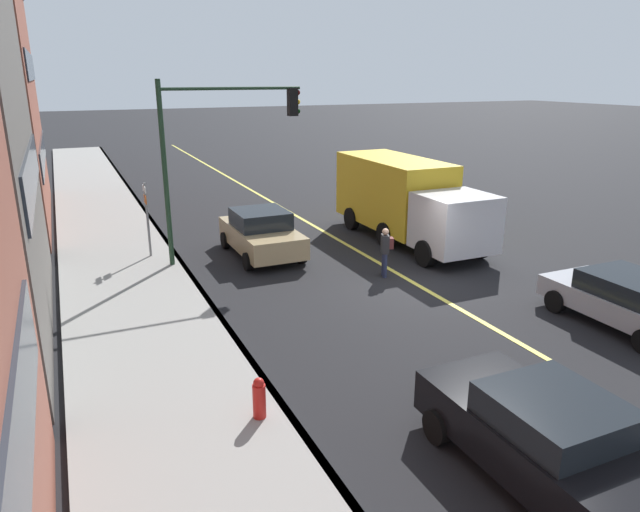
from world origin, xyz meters
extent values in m
plane|color=black|center=(0.00, 0.00, 0.00)|extent=(200.00, 200.00, 0.00)
cube|color=gray|center=(0.00, 7.99, 0.07)|extent=(80.00, 3.83, 0.15)
cube|color=slate|center=(0.00, 6.16, 0.07)|extent=(80.00, 0.16, 0.15)
cube|color=#D8CC4C|center=(0.00, 0.00, 0.01)|extent=(80.00, 0.16, 0.01)
cube|color=#262D38|center=(1.70, 10.08, 3.86)|extent=(8.42, 0.06, 1.10)
cube|color=#262D38|center=(14.24, 10.08, 2.86)|extent=(10.15, 0.06, 1.10)
cube|color=#262D38|center=(14.24, 10.08, 6.42)|extent=(10.15, 0.06, 1.10)
cube|color=tan|center=(4.95, 3.32, 0.66)|extent=(4.19, 1.92, 0.73)
cube|color=black|center=(5.00, 3.32, 1.32)|extent=(1.91, 1.76, 0.59)
cylinder|color=black|center=(6.33, 4.26, 0.30)|extent=(0.60, 0.22, 0.60)
cylinder|color=black|center=(6.33, 2.38, 0.30)|extent=(0.60, 0.22, 0.60)
cylinder|color=black|center=(3.56, 4.26, 0.30)|extent=(0.60, 0.22, 0.60)
cylinder|color=black|center=(3.56, 2.38, 0.30)|extent=(0.60, 0.22, 0.60)
cube|color=black|center=(-7.97, 3.13, 0.67)|extent=(4.14, 1.89, 0.74)
cube|color=black|center=(-8.19, 3.13, 1.27)|extent=(1.88, 1.74, 0.48)
cylinder|color=black|center=(-6.60, 4.05, 0.30)|extent=(0.60, 0.22, 0.60)
cylinder|color=black|center=(-6.60, 2.21, 0.30)|extent=(0.60, 0.22, 0.60)
cube|color=#A8AAB2|center=(-4.47, -3.15, 0.58)|extent=(4.07, 1.90, 0.55)
cube|color=black|center=(-4.54, -3.15, 1.10)|extent=(2.07, 1.75, 0.50)
cylinder|color=black|center=(-3.13, -4.08, 0.30)|extent=(0.60, 0.22, 0.60)
cylinder|color=black|center=(-3.13, -2.22, 0.30)|extent=(0.60, 0.22, 0.60)
cube|color=silver|center=(1.53, -2.33, 1.39)|extent=(2.17, 2.33, 1.88)
cube|color=gold|center=(5.48, -2.33, 1.74)|extent=(5.43, 2.33, 2.57)
cylinder|color=black|center=(1.53, -3.44, 0.45)|extent=(0.90, 0.28, 0.90)
cylinder|color=black|center=(1.53, -1.22, 0.45)|extent=(0.90, 0.28, 0.90)
cylinder|color=black|center=(6.84, -3.44, 0.45)|extent=(0.90, 0.28, 0.90)
cylinder|color=black|center=(6.84, -1.22, 0.45)|extent=(0.90, 0.28, 0.90)
cylinder|color=black|center=(4.12, -3.44, 0.45)|extent=(0.90, 0.28, 0.90)
cylinder|color=black|center=(4.12, -1.22, 0.45)|extent=(0.90, 0.28, 0.90)
cylinder|color=#262D4C|center=(1.14, 0.55, 0.39)|extent=(0.18, 0.18, 0.77)
cylinder|color=#262D4C|center=(1.33, 0.48, 0.39)|extent=(0.18, 0.18, 0.77)
cube|color=#262628|center=(1.23, 0.52, 1.07)|extent=(0.43, 0.34, 0.58)
sphere|color=tan|center=(1.23, 0.52, 1.46)|extent=(0.21, 0.21, 0.21)
cube|color=#592626|center=(1.17, 0.36, 1.09)|extent=(0.30, 0.24, 0.34)
cylinder|color=#1E3823|center=(4.75, 6.48, 2.99)|extent=(0.16, 0.16, 5.98)
cylinder|color=#1E3823|center=(4.75, 4.19, 5.68)|extent=(0.10, 4.57, 0.10)
cube|color=black|center=(4.75, 2.16, 5.23)|extent=(0.28, 0.30, 0.90)
sphere|color=#360605|center=(4.75, 1.98, 5.53)|extent=(0.18, 0.18, 0.18)
sphere|color=gold|center=(4.75, 1.98, 5.23)|extent=(0.18, 0.18, 0.18)
sphere|color=black|center=(4.75, 1.98, 4.93)|extent=(0.18, 0.18, 0.18)
cylinder|color=slate|center=(6.00, 6.98, 1.34)|extent=(0.08, 0.08, 2.68)
cube|color=white|center=(6.00, 7.00, 2.48)|extent=(0.60, 0.02, 0.20)
cube|color=#DB5919|center=(6.00, 7.00, 2.13)|extent=(0.44, 0.02, 0.28)
cylinder|color=red|center=(-4.83, 6.68, 0.40)|extent=(0.24, 0.24, 0.80)
sphere|color=red|center=(-4.83, 6.68, 0.84)|extent=(0.20, 0.20, 0.20)
camera|label=1|loc=(-13.56, 9.41, 6.09)|focal=32.25mm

